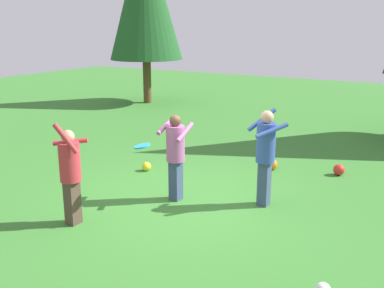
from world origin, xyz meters
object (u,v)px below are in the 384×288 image
frisbee (142,146)px  ball_red (339,170)px  person_bystander (176,150)px  person_thrower (70,169)px  ball_yellow (146,166)px  ball_orange (272,164)px  person_catcher (266,150)px

frisbee → ball_red: bearing=60.8°
person_bystander → ball_red: bearing=140.1°
person_thrower → person_bystander: person_thrower is taller
frisbee → ball_yellow: bearing=125.3°
frisbee → ball_yellow: (-1.53, 2.16, -1.20)m
person_thrower → ball_yellow: size_ratio=8.61×
person_thrower → ball_orange: size_ratio=7.10×
ball_red → ball_yellow: bearing=-153.5°
person_thrower → person_bystander: (0.90, 1.75, 0.01)m
person_thrower → ball_orange: 4.81m
person_catcher → ball_yellow: 3.20m
person_thrower → person_bystander: bearing=26.5°
person_catcher → person_thrower: bearing=-4.0°
ball_red → ball_orange: bearing=-165.2°
ball_yellow → ball_red: ball_red is taller
person_catcher → ball_yellow: (-3.01, 0.51, -0.95)m
person_catcher → ball_red: 2.69m
person_catcher → frisbee: person_catcher is taller
ball_yellow → ball_orange: (2.40, 1.53, 0.02)m
person_thrower → ball_yellow: 3.03m
person_bystander → ball_yellow: size_ratio=7.95×
ball_yellow → ball_orange: ball_orange is taller
person_catcher → ball_orange: bearing=-121.5°
frisbee → ball_orange: 3.97m
person_catcher → person_bystander: person_catcher is taller
ball_red → person_catcher: bearing=-108.2°
person_bystander → person_thrower: bearing=-29.3°
person_thrower → frisbee: 1.22m
person_bystander → ball_orange: (0.91, 2.63, -0.84)m
frisbee → ball_yellow: frisbee is taller
person_thrower → frisbee: size_ratio=4.78×
person_catcher → person_bystander: bearing=-26.9°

